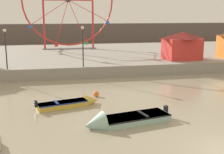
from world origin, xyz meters
name	(u,v)px	position (x,y,z in m)	size (l,w,h in m)	color
quay_promenade	(109,56)	(0.00, 30.37, 0.59)	(110.00, 24.39, 1.17)	gray
distant_town_skyline	(86,33)	(0.00, 56.97, 2.20)	(140.00, 3.00, 4.40)	#564C47
motorboat_seafoam	(118,121)	(-4.56, 4.95, 0.22)	(5.58, 2.59, 1.47)	#93BCAD
motorboat_mustard_yellow	(73,103)	(-6.90, 9.20, 0.22)	(4.65, 2.10, 1.01)	gold
ferris_wheel_red_frame	(68,1)	(-5.32, 35.39, 8.32)	(13.86, 1.20, 14.23)	red
carnival_booth_red_striped	(182,45)	(6.97, 21.43, 2.86)	(4.57, 3.49, 3.25)	red
promenade_lamp_near	(83,40)	(-5.04, 18.76, 3.83)	(0.32, 0.32, 4.09)	#2D2D33
promenade_lamp_far	(5,43)	(-12.46, 18.74, 3.72)	(0.32, 0.32, 3.90)	#2D2D33
mooring_buoy_orange	(96,94)	(-4.87, 11.33, 0.22)	(0.44, 0.44, 0.44)	orange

